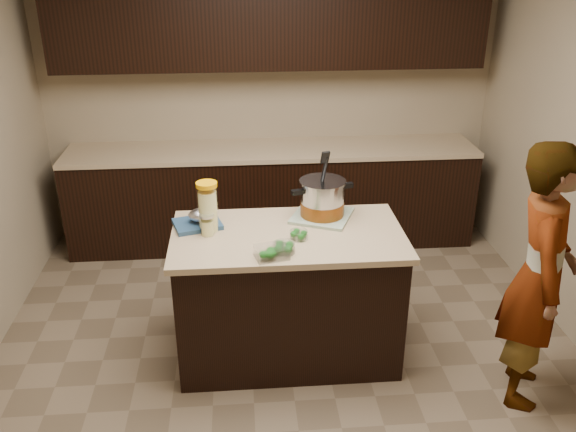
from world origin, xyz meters
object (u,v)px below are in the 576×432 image
lemonade_pitcher (208,209)px  person (539,277)px  stock_pot (322,200)px  island (288,294)px

lemonade_pitcher → person: (1.90, -0.59, -0.24)m
stock_pot → person: bearing=-47.0°
stock_pot → lemonade_pitcher: bearing=175.8°
stock_pot → person: size_ratio=0.27×
island → stock_pot: stock_pot is taller
lemonade_pitcher → island: bearing=-9.7°
island → lemonade_pitcher: lemonade_pitcher is taller
lemonade_pitcher → person: 2.01m
person → lemonade_pitcher: bearing=93.8°
island → stock_pot: 0.66m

